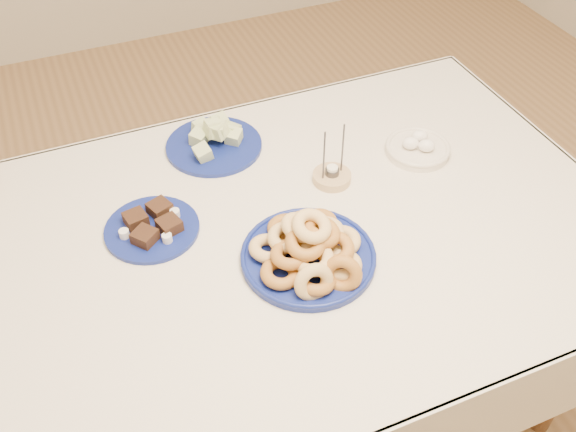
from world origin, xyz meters
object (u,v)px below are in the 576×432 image
Objects in this scene: donut_platter at (310,251)px; egg_bowl at (418,148)px; dining_table at (280,262)px; brownie_plate at (152,227)px; melon_plate at (215,138)px; candle_holder at (332,176)px.

donut_platter reaches higher than egg_bowl.
brownie_plate is at bearing 155.74° from dining_table.
brownie_plate is (-0.24, -0.26, -0.01)m from melon_plate.
melon_plate is (-0.04, 0.39, 0.13)m from dining_table.
dining_table is 4.69× the size of donut_platter.
donut_platter is 0.30m from candle_holder.
candle_holder is at bearing -0.09° from brownie_plate.
dining_table is at bearing -147.61° from candle_holder.
donut_platter is 1.54× the size of egg_bowl.
egg_bowl is (0.50, -0.25, -0.01)m from melon_plate.
brownie_plate is at bearing -178.98° from egg_bowl.
donut_platter is 0.51m from melon_plate.
egg_bowl is (0.44, 0.25, -0.02)m from donut_platter.
candle_holder is (0.24, -0.26, -0.01)m from melon_plate.
melon_plate is 0.35m from candle_holder.
melon_plate is 0.98× the size of brownie_plate.
brownie_plate is at bearing 179.91° from candle_holder.
candle_holder is (0.17, 0.24, -0.02)m from donut_platter.
dining_table is 0.27m from candle_holder.
brownie_plate is 1.76× the size of candle_holder.
dining_table is at bearing -163.30° from egg_bowl.
dining_table is 5.85× the size of melon_plate.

